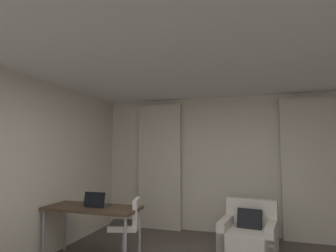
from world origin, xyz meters
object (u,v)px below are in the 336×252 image
Objects in this scene: armchair at (249,237)px; desk_chair at (127,233)px; laptop at (97,203)px; desk at (92,211)px.

desk_chair is (-1.65, -0.76, 0.13)m from armchair.
armchair is 2.32m from laptop.
desk is at bearing -164.41° from laptop.
desk_chair is at bearing -155.23° from armchair.
desk is at bearing -168.46° from desk_chair.
armchair is 2.36m from desk.
armchair is at bearing 21.85° from desk.
laptop reaches higher than desk_chair.
desk is 0.13m from laptop.
laptop reaches higher than desk.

